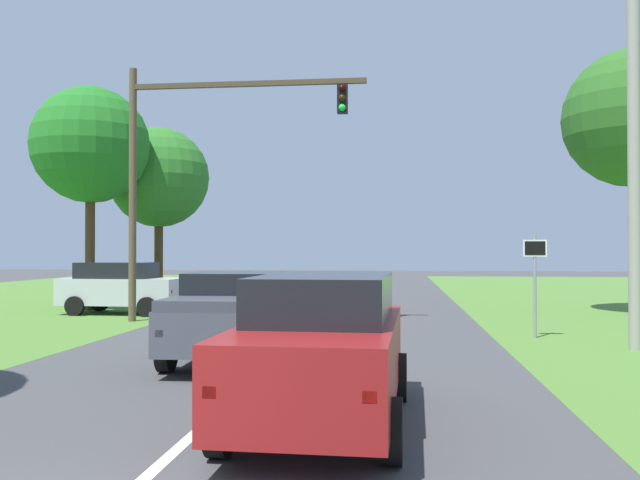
% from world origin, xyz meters
% --- Properties ---
extents(ground_plane, '(120.00, 120.00, 0.00)m').
position_xyz_m(ground_plane, '(0.00, 9.44, 0.00)').
color(ground_plane, '#424244').
extents(red_suv_near, '(2.21, 5.03, 1.96)m').
position_xyz_m(red_suv_near, '(1.55, 4.62, 1.03)').
color(red_suv_near, maroon).
rests_on(red_suv_near, ground_plane).
extents(pickup_truck_lead, '(2.41, 5.32, 1.83)m').
position_xyz_m(pickup_truck_lead, '(-0.82, 9.49, 0.94)').
color(pickup_truck_lead, '#4C515B').
rests_on(pickup_truck_lead, ground_plane).
extents(traffic_light, '(7.62, 0.40, 8.11)m').
position_xyz_m(traffic_light, '(-4.01, 16.53, 5.34)').
color(traffic_light, brown).
rests_on(traffic_light, ground_plane).
extents(keep_moving_sign, '(0.60, 0.09, 2.68)m').
position_xyz_m(keep_moving_sign, '(6.06, 13.84, 1.71)').
color(keep_moving_sign, gray).
rests_on(keep_moving_sign, ground_plane).
extents(oak_tree_right, '(4.87, 4.87, 9.38)m').
position_xyz_m(oak_tree_right, '(10.78, 20.65, 6.92)').
color(oak_tree_right, '#4C351E').
rests_on(oak_tree_right, ground_plane).
extents(crossing_suv_far, '(4.31, 2.16, 1.84)m').
position_xyz_m(crossing_suv_far, '(-7.31, 18.91, 0.96)').
color(crossing_suv_far, silver).
rests_on(crossing_suv_far, ground_plane).
extents(utility_pole_right, '(0.28, 0.28, 10.00)m').
position_xyz_m(utility_pole_right, '(7.89, 11.88, 5.00)').
color(utility_pole_right, '#9E998E').
rests_on(utility_pole_right, ground_plane).
extents(extra_tree_1, '(4.18, 4.18, 7.42)m').
position_xyz_m(extra_tree_1, '(-7.48, 23.16, 5.31)').
color(extra_tree_1, '#4C351E').
rests_on(extra_tree_1, ground_plane).
extents(extra_tree_2, '(4.42, 4.42, 8.49)m').
position_xyz_m(extra_tree_2, '(-9.11, 20.22, 6.25)').
color(extra_tree_2, '#4C351E').
rests_on(extra_tree_2, ground_plane).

